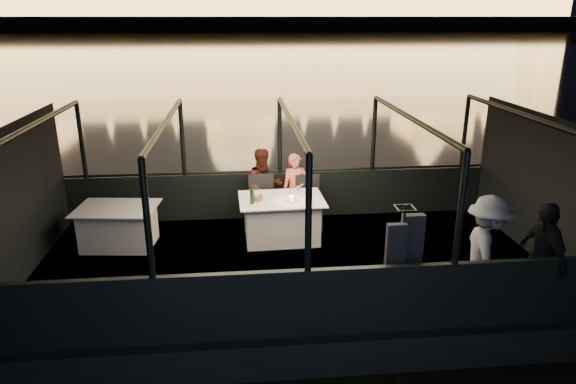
{
  "coord_description": "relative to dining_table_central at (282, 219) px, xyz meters",
  "views": [
    {
      "loc": [
        -0.76,
        -7.38,
        4.24
      ],
      "look_at": [
        0.0,
        0.4,
        1.55
      ],
      "focal_mm": 32.0,
      "sensor_mm": 36.0,
      "label": 1
    }
  ],
  "objects": [
    {
      "name": "river_water",
      "position": [
        0.07,
        79.11,
        -0.89
      ],
      "size": [
        500.0,
        500.0,
        0.0
      ],
      "primitive_type": "plane",
      "color": "black",
      "rests_on": "ground"
    },
    {
      "name": "boat_hull",
      "position": [
        0.07,
        -0.89,
        -0.89
      ],
      "size": [
        8.6,
        4.4,
        1.0
      ],
      "primitive_type": "cube",
      "color": "black",
      "rests_on": "river_water"
    },
    {
      "name": "boat_deck",
      "position": [
        0.07,
        -0.89,
        -0.41
      ],
      "size": [
        8.0,
        4.0,
        0.04
      ],
      "primitive_type": "cube",
      "color": "black",
      "rests_on": "boat_hull"
    },
    {
      "name": "gunwale_port",
      "position": [
        0.07,
        1.11,
        0.06
      ],
      "size": [
        8.0,
        0.08,
        0.9
      ],
      "primitive_type": "cube",
      "color": "black",
      "rests_on": "boat_deck"
    },
    {
      "name": "gunwale_starboard",
      "position": [
        0.07,
        -2.89,
        0.06
      ],
      "size": [
        8.0,
        0.08,
        0.9
      ],
      "primitive_type": "cube",
      "color": "black",
      "rests_on": "boat_deck"
    },
    {
      "name": "cabin_glass_port",
      "position": [
        0.07,
        1.11,
        1.21
      ],
      "size": [
        8.0,
        0.02,
        1.4
      ],
      "primitive_type": null,
      "color": "#99B2B2",
      "rests_on": "gunwale_port"
    },
    {
      "name": "cabin_glass_starboard",
      "position": [
        0.07,
        -2.89,
        1.21
      ],
      "size": [
        8.0,
        0.02,
        1.4
      ],
      "primitive_type": null,
      "color": "#99B2B2",
      "rests_on": "gunwale_starboard"
    },
    {
      "name": "cabin_roof_glass",
      "position": [
        0.07,
        -0.89,
        1.91
      ],
      "size": [
        8.0,
        4.0,
        0.02
      ],
      "primitive_type": null,
      "color": "#99B2B2",
      "rests_on": "boat_deck"
    },
    {
      "name": "end_wall_fore",
      "position": [
        -3.93,
        -0.89,
        0.76
      ],
      "size": [
        0.02,
        4.0,
        2.3
      ],
      "primitive_type": null,
      "color": "black",
      "rests_on": "boat_deck"
    },
    {
      "name": "end_wall_aft",
      "position": [
        4.07,
        -0.89,
        0.76
      ],
      "size": [
        0.02,
        4.0,
        2.3
      ],
      "primitive_type": null,
      "color": "black",
      "rests_on": "boat_deck"
    },
    {
      "name": "canopy_ribs",
      "position": [
        0.07,
        -0.89,
        0.76
      ],
      "size": [
        8.0,
        4.0,
        2.3
      ],
      "primitive_type": null,
      "color": "black",
      "rests_on": "boat_deck"
    },
    {
      "name": "embankment",
      "position": [
        0.07,
        209.11,
        0.11
      ],
      "size": [
        400.0,
        140.0,
        6.0
      ],
      "primitive_type": "cube",
      "color": "#423D33",
      "rests_on": "ground"
    },
    {
      "name": "dining_table_central",
      "position": [
        0.0,
        0.0,
        0.0
      ],
      "size": [
        1.48,
        1.1,
        0.77
      ],
      "primitive_type": "cube",
      "rotation": [
        0.0,
        0.0,
        0.03
      ],
      "color": "silver",
      "rests_on": "boat_deck"
    },
    {
      "name": "dining_table_aft",
      "position": [
        -2.78,
        0.01,
        0.0
      ],
      "size": [
        1.42,
        1.1,
        0.7
      ],
      "primitive_type": "cube",
      "rotation": [
        0.0,
        0.0,
        -0.11
      ],
      "color": "silver",
      "rests_on": "boat_deck"
    },
    {
      "name": "chair_port_left",
      "position": [
        -0.32,
        0.45,
        0.06
      ],
      "size": [
        0.53,
        0.53,
        1.0
      ],
      "primitive_type": "cube",
      "rotation": [
        0.0,
        0.0,
        0.14
      ],
      "color": "black",
      "rests_on": "boat_deck"
    },
    {
      "name": "chair_port_right",
      "position": [
        0.54,
        0.45,
        0.06
      ],
      "size": [
        0.48,
        0.48,
        0.97
      ],
      "primitive_type": "cube",
      "rotation": [
        0.0,
        0.0,
        0.07
      ],
      "color": "black",
      "rests_on": "boat_deck"
    },
    {
      "name": "coat_stand",
      "position": [
        1.28,
        -2.64,
        0.51
      ],
      "size": [
        0.51,
        0.44,
        1.59
      ],
      "primitive_type": null,
      "rotation": [
        0.0,
        0.0,
        0.23
      ],
      "color": "black",
      "rests_on": "boat_deck"
    },
    {
      "name": "person_woman_coral",
      "position": [
        0.32,
        0.72,
        0.36
      ],
      "size": [
        0.51,
        0.35,
        1.35
      ],
      "primitive_type": "imported",
      "rotation": [
        0.0,
        0.0,
        0.06
      ],
      "color": "#F57059",
      "rests_on": "boat_deck"
    },
    {
      "name": "person_man_maroon",
      "position": [
        -0.26,
        0.77,
        0.36
      ],
      "size": [
        0.81,
        0.71,
        1.45
      ],
      "primitive_type": "imported",
      "rotation": [
        0.0,
        0.0,
        0.26
      ],
      "color": "#3B1510",
      "rests_on": "boat_deck"
    },
    {
      "name": "passenger_stripe",
      "position": [
        2.5,
        -2.42,
        0.47
      ],
      "size": [
        0.75,
        1.1,
        1.57
      ],
      "primitive_type": "imported",
      "rotation": [
        0.0,
        0.0,
        1.39
      ],
      "color": "white",
      "rests_on": "boat_deck"
    },
    {
      "name": "passenger_dark",
      "position": [
        3.19,
        -2.58,
        0.47
      ],
      "size": [
        0.43,
        0.92,
        1.53
      ],
      "primitive_type": "imported",
      "rotation": [
        0.0,
        0.0,
        4.77
      ],
      "color": "black",
      "rests_on": "boat_deck"
    },
    {
      "name": "wine_bottle",
      "position": [
        -0.51,
        -0.2,
        0.53
      ],
      "size": [
        0.09,
        0.09,
        0.32
      ],
      "primitive_type": "cylinder",
      "rotation": [
        0.0,
        0.0,
        -0.34
      ],
      "color": "#143714",
      "rests_on": "dining_table_central"
    },
    {
      "name": "bread_basket",
      "position": [
        -0.41,
        -0.04,
        0.42
      ],
      "size": [
        0.23,
        0.23,
        0.07
      ],
      "primitive_type": "cylinder",
      "rotation": [
        0.0,
        0.0,
        0.33
      ],
      "color": "brown",
      "rests_on": "dining_table_central"
    },
    {
      "name": "amber_candle",
      "position": [
        0.16,
        -0.11,
        0.42
      ],
      "size": [
        0.07,
        0.07,
        0.09
      ],
      "primitive_type": "cylinder",
      "rotation": [
        0.0,
        0.0,
        0.15
      ],
      "color": "#F4923D",
      "rests_on": "dining_table_central"
    },
    {
      "name": "plate_near",
      "position": [
        0.49,
        -0.22,
        0.39
      ],
      "size": [
        0.29,
        0.29,
        0.01
      ],
      "primitive_type": "cylinder",
      "rotation": [
        0.0,
        0.0,
        0.24
      ],
      "color": "white",
      "rests_on": "dining_table_central"
    },
    {
      "name": "plate_far",
      "position": [
        -0.24,
        -0.03,
        0.39
      ],
      "size": [
        0.27,
        0.27,
        0.02
      ],
      "primitive_type": "cylinder",
      "rotation": [
        0.0,
        0.0,
        0.04
      ],
      "color": "white",
      "rests_on": "dining_table_central"
    },
    {
      "name": "wine_glass_white",
      "position": [
        -0.43,
        -0.28,
        0.48
      ],
      "size": [
        0.07,
        0.07,
        0.19
      ],
      "primitive_type": null,
      "rotation": [
        0.0,
        0.0,
        0.17
      ],
      "color": "silver",
      "rests_on": "dining_table_central"
    },
    {
      "name": "wine_glass_red",
      "position": [
        0.28,
        0.02,
        0.48
      ],
      "size": [
        0.07,
        0.07,
        0.19
      ],
      "primitive_type": null,
      "rotation": [
        0.0,
        0.0,
        0.14
      ],
      "color": "silver",
      "rests_on": "dining_table_central"
    },
    {
      "name": "wine_glass_empty",
      "position": [
        0.14,
        -0.23,
        0.48
      ],
      "size": [
        0.08,
        0.08,
        0.19
      ],
      "primitive_type": null,
      "rotation": [
        0.0,
        0.0,
        0.21
      ],
      "color": "white",
      "rests_on": "dining_table_central"
    }
  ]
}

